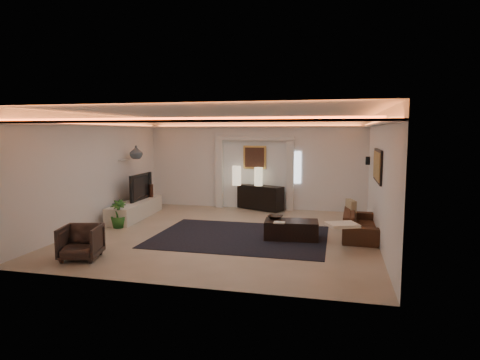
% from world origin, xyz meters
% --- Properties ---
extents(floor, '(7.00, 7.00, 0.00)m').
position_xyz_m(floor, '(0.00, 0.00, 0.00)').
color(floor, tan).
rests_on(floor, ground).
extents(ceiling, '(7.00, 7.00, 0.00)m').
position_xyz_m(ceiling, '(0.00, 0.00, 2.90)').
color(ceiling, white).
rests_on(ceiling, ground).
extents(wall_back, '(7.00, 0.00, 7.00)m').
position_xyz_m(wall_back, '(0.00, 3.50, 1.45)').
color(wall_back, white).
rests_on(wall_back, ground).
extents(wall_front, '(7.00, 0.00, 7.00)m').
position_xyz_m(wall_front, '(0.00, -3.50, 1.45)').
color(wall_front, white).
rests_on(wall_front, ground).
extents(wall_left, '(0.00, 7.00, 7.00)m').
position_xyz_m(wall_left, '(-3.50, 0.00, 1.45)').
color(wall_left, white).
rests_on(wall_left, ground).
extents(wall_right, '(0.00, 7.00, 7.00)m').
position_xyz_m(wall_right, '(3.50, 0.00, 1.45)').
color(wall_right, white).
rests_on(wall_right, ground).
extents(cove_soffit, '(7.00, 7.00, 0.04)m').
position_xyz_m(cove_soffit, '(0.00, 0.00, 2.62)').
color(cove_soffit, silver).
rests_on(cove_soffit, ceiling).
extents(daylight_slit, '(0.25, 0.03, 1.00)m').
position_xyz_m(daylight_slit, '(1.35, 3.48, 1.35)').
color(daylight_slit, white).
rests_on(daylight_slit, wall_back).
extents(area_rug, '(4.00, 3.00, 0.01)m').
position_xyz_m(area_rug, '(0.40, -0.20, 0.01)').
color(area_rug, black).
rests_on(area_rug, ground).
extents(pilaster_left, '(0.22, 0.20, 2.20)m').
position_xyz_m(pilaster_left, '(-1.15, 3.40, 1.10)').
color(pilaster_left, silver).
rests_on(pilaster_left, ground).
extents(pilaster_right, '(0.22, 0.20, 2.20)m').
position_xyz_m(pilaster_right, '(1.15, 3.40, 1.10)').
color(pilaster_right, silver).
rests_on(pilaster_right, ground).
extents(alcove_header, '(2.52, 0.20, 0.12)m').
position_xyz_m(alcove_header, '(0.00, 3.40, 2.25)').
color(alcove_header, silver).
rests_on(alcove_header, wall_back).
extents(painting_frame, '(0.74, 0.04, 0.74)m').
position_xyz_m(painting_frame, '(0.00, 3.47, 1.65)').
color(painting_frame, tan).
rests_on(painting_frame, wall_back).
extents(painting_canvas, '(0.62, 0.02, 0.62)m').
position_xyz_m(painting_canvas, '(0.00, 3.44, 1.65)').
color(painting_canvas, '#4C2D1E').
rests_on(painting_canvas, wall_back).
extents(art_panel_frame, '(0.04, 1.64, 0.74)m').
position_xyz_m(art_panel_frame, '(3.47, 0.30, 1.70)').
color(art_panel_frame, black).
rests_on(art_panel_frame, wall_right).
extents(art_panel_gold, '(0.02, 1.50, 0.62)m').
position_xyz_m(art_panel_gold, '(3.44, 0.30, 1.70)').
color(art_panel_gold, tan).
rests_on(art_panel_gold, wall_right).
extents(wall_sconce, '(0.12, 0.12, 0.22)m').
position_xyz_m(wall_sconce, '(3.38, 2.20, 1.68)').
color(wall_sconce, black).
rests_on(wall_sconce, wall_right).
extents(wall_niche, '(0.10, 0.55, 0.04)m').
position_xyz_m(wall_niche, '(-3.44, 1.40, 1.65)').
color(wall_niche, silver).
rests_on(wall_niche, wall_left).
extents(console, '(1.56, 1.06, 0.75)m').
position_xyz_m(console, '(0.23, 3.25, 0.40)').
color(console, black).
rests_on(console, ground).
extents(lamp_left, '(0.35, 0.35, 0.61)m').
position_xyz_m(lamp_left, '(-0.52, 3.15, 1.09)').
color(lamp_left, '#FFE8BD').
rests_on(lamp_left, console).
extents(lamp_right, '(0.31, 0.31, 0.58)m').
position_xyz_m(lamp_right, '(0.17, 3.21, 1.09)').
color(lamp_right, '#F8E9B5').
rests_on(lamp_right, console).
extents(media_ledge, '(0.84, 2.65, 0.49)m').
position_xyz_m(media_ledge, '(-3.05, 1.25, 0.23)').
color(media_ledge, silver).
rests_on(media_ledge, ground).
extents(tv, '(1.34, 0.20, 0.77)m').
position_xyz_m(tv, '(-3.15, 1.55, 0.83)').
color(tv, black).
rests_on(tv, media_ledge).
extents(figurine, '(0.15, 0.15, 0.39)m').
position_xyz_m(figurine, '(-2.97, 2.10, 0.64)').
color(figurine, '#321911').
rests_on(figurine, media_ledge).
extents(ginger_jar, '(0.45, 0.45, 0.39)m').
position_xyz_m(ginger_jar, '(-3.15, 1.57, 1.86)').
color(ginger_jar, '#526269').
rests_on(ginger_jar, wall_niche).
extents(plant, '(0.47, 0.47, 0.72)m').
position_xyz_m(plant, '(-2.87, -0.02, 0.36)').
color(plant, '#265C1E').
rests_on(plant, ground).
extents(sofa, '(2.03, 0.86, 0.58)m').
position_xyz_m(sofa, '(3.15, 0.52, 0.29)').
color(sofa, '#3F2B13').
rests_on(sofa, ground).
extents(throw_blanket, '(0.74, 0.69, 0.07)m').
position_xyz_m(throw_blanket, '(2.71, -0.83, 0.55)').
color(throw_blanket, silver).
rests_on(throw_blanket, sofa).
extents(throw_pillow, '(0.26, 0.48, 0.46)m').
position_xyz_m(throw_pillow, '(2.94, 1.01, 0.55)').
color(throw_pillow, tan).
rests_on(throw_pillow, sofa).
extents(coffee_table, '(1.27, 0.76, 0.45)m').
position_xyz_m(coffee_table, '(1.59, -0.13, 0.21)').
color(coffee_table, black).
rests_on(coffee_table, ground).
extents(bowl, '(0.39, 0.39, 0.09)m').
position_xyz_m(bowl, '(1.20, -0.04, 0.45)').
color(bowl, black).
rests_on(bowl, coffee_table).
extents(magazine, '(0.25, 0.18, 0.03)m').
position_xyz_m(magazine, '(1.35, -0.46, 0.42)').
color(magazine, silver).
rests_on(magazine, coffee_table).
extents(armchair, '(0.85, 0.87, 0.66)m').
position_xyz_m(armchair, '(-2.21, -2.59, 0.33)').
color(armchair, black).
rests_on(armchair, ground).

